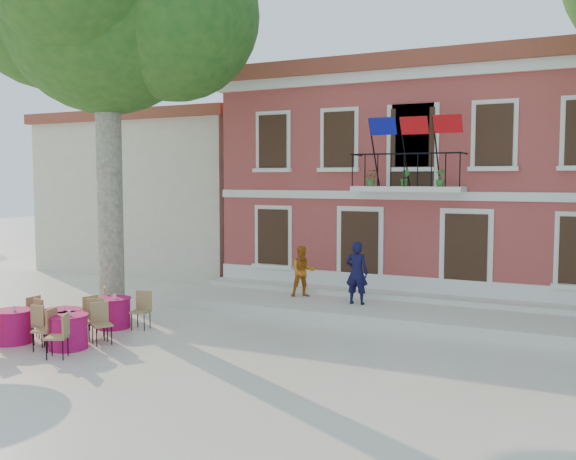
# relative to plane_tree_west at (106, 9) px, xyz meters

# --- Properties ---
(ground) EXTENTS (90.00, 90.00, 0.00)m
(ground) POSITION_rel_plane_tree_west_xyz_m (5.07, -1.04, -8.32)
(ground) COLOR beige
(ground) RESTS_ON ground
(main_building) EXTENTS (13.50, 9.59, 7.50)m
(main_building) POSITION_rel_plane_tree_west_xyz_m (7.07, 8.95, -4.54)
(main_building) COLOR #A83C3E
(main_building) RESTS_ON ground
(neighbor_west) EXTENTS (9.40, 9.40, 6.40)m
(neighbor_west) POSITION_rel_plane_tree_west_xyz_m (-4.43, 9.96, -5.10)
(neighbor_west) COLOR beige
(neighbor_west) RESTS_ON ground
(terrace) EXTENTS (14.00, 3.40, 0.30)m
(terrace) POSITION_rel_plane_tree_west_xyz_m (7.07, 3.36, -8.17)
(terrace) COLOR silver
(terrace) RESTS_ON ground
(plane_tree_west) EXTENTS (5.74, 5.74, 11.27)m
(plane_tree_west) POSITION_rel_plane_tree_west_xyz_m (0.00, 0.00, 0.00)
(plane_tree_west) COLOR #A59E84
(plane_tree_west) RESTS_ON ground
(pedestrian_navy) EXTENTS (0.66, 0.45, 1.76)m
(pedestrian_navy) POSITION_rel_plane_tree_west_xyz_m (6.04, 3.13, -7.14)
(pedestrian_navy) COLOR black
(pedestrian_navy) RESTS_ON terrace
(pedestrian_orange) EXTENTS (0.93, 0.89, 1.51)m
(pedestrian_orange) POSITION_rel_plane_tree_west_xyz_m (4.22, 3.48, -7.26)
(pedestrian_orange) COLOR #C16516
(pedestrian_orange) RESTS_ON terrace
(cafe_table_0) EXTENTS (1.81, 1.81, 0.95)m
(cafe_table_0) POSITION_rel_plane_tree_west_xyz_m (0.95, -2.75, -7.89)
(cafe_table_0) COLOR #C31259
(cafe_table_0) RESTS_ON ground
(cafe_table_1) EXTENTS (0.90, 1.93, 0.95)m
(cafe_table_1) POSITION_rel_plane_tree_west_xyz_m (-0.02, -3.31, -7.90)
(cafe_table_1) COLOR #C31259
(cafe_table_1) RESTS_ON ground
(cafe_table_3) EXTENTS (1.66, 1.87, 0.95)m
(cafe_table_3) POSITION_rel_plane_tree_west_xyz_m (1.51, -3.14, -7.89)
(cafe_table_3) COLOR #C31259
(cafe_table_3) RESTS_ON ground
(cafe_table_4) EXTENTS (1.80, 1.82, 0.95)m
(cafe_table_4) POSITION_rel_plane_tree_west_xyz_m (1.03, -1.11, -7.89)
(cafe_table_4) COLOR #C31259
(cafe_table_4) RESTS_ON ground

